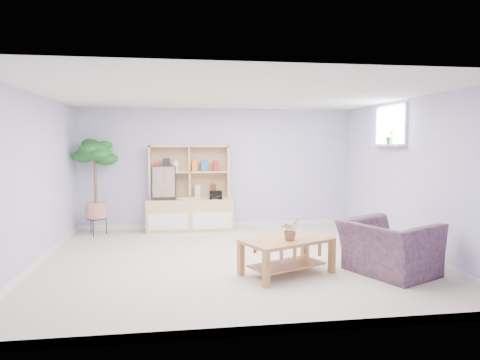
{
  "coord_description": "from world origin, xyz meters",
  "views": [
    {
      "loc": [
        -0.79,
        -6.11,
        1.72
      ],
      "look_at": [
        0.19,
        0.6,
        1.13
      ],
      "focal_mm": 32.0,
      "sensor_mm": 36.0,
      "label": 1
    }
  ],
  "objects": [
    {
      "name": "floor",
      "position": [
        0.0,
        0.0,
        0.0
      ],
      "size": [
        5.5,
        5.0,
        0.01
      ],
      "primitive_type": "cube",
      "color": "beige",
      "rests_on": "ground"
    },
    {
      "name": "ceiling",
      "position": [
        0.0,
        0.0,
        2.4
      ],
      "size": [
        5.5,
        5.0,
        0.01
      ],
      "primitive_type": "cube",
      "color": "white",
      "rests_on": "walls"
    },
    {
      "name": "walls",
      "position": [
        0.0,
        0.0,
        1.2
      ],
      "size": [
        5.51,
        5.01,
        2.4
      ],
      "color": "#B8AFDA",
      "rests_on": "floor"
    },
    {
      "name": "baseboard",
      "position": [
        0.0,
        0.0,
        0.05
      ],
      "size": [
        5.5,
        5.0,
        0.1
      ],
      "primitive_type": null,
      "color": "white",
      "rests_on": "floor"
    },
    {
      "name": "window",
      "position": [
        2.73,
        0.6,
        2.0
      ],
      "size": [
        0.1,
        0.98,
        0.68
      ],
      "primitive_type": null,
      "color": "silver",
      "rests_on": "walls"
    },
    {
      "name": "window_sill",
      "position": [
        2.67,
        0.6,
        1.68
      ],
      "size": [
        0.14,
        1.0,
        0.04
      ],
      "primitive_type": "cube",
      "color": "white",
      "rests_on": "walls"
    },
    {
      "name": "storage_unit",
      "position": [
        -0.57,
        2.24,
        0.83
      ],
      "size": [
        1.67,
        0.56,
        1.67
      ],
      "primitive_type": null,
      "color": "tan",
      "rests_on": "floor"
    },
    {
      "name": "poster",
      "position": [
        -1.06,
        2.16,
        0.95
      ],
      "size": [
        0.47,
        0.12,
        0.65
      ],
      "primitive_type": null,
      "rotation": [
        0.0,
        0.0,
        0.02
      ],
      "color": "#F1A70E",
      "rests_on": "storage_unit"
    },
    {
      "name": "toy_truck",
      "position": [
        -0.07,
        2.13,
        0.72
      ],
      "size": [
        0.36,
        0.26,
        0.18
      ],
      "primitive_type": null,
      "rotation": [
        0.0,
        0.0,
        -0.07
      ],
      "color": "black",
      "rests_on": "storage_unit"
    },
    {
      "name": "coffee_table",
      "position": [
        0.61,
        -0.78,
        0.23
      ],
      "size": [
        1.3,
        1.04,
        0.47
      ],
      "primitive_type": null,
      "rotation": [
        0.0,
        0.0,
        0.42
      ],
      "color": "#955E2F",
      "rests_on": "floor"
    },
    {
      "name": "table_plant",
      "position": [
        0.62,
        -0.85,
        0.61
      ],
      "size": [
        0.33,
        0.33,
        0.28
      ],
      "primitive_type": "imported",
      "rotation": [
        0.0,
        0.0,
        0.86
      ],
      "color": "#1B6E1F",
      "rests_on": "coffee_table"
    },
    {
      "name": "floor_tree",
      "position": [
        -2.3,
        2.05,
        0.9
      ],
      "size": [
        0.84,
        0.84,
        1.8
      ],
      "primitive_type": null,
      "rotation": [
        0.0,
        0.0,
        0.32
      ],
      "color": "#17501B",
      "rests_on": "floor"
    },
    {
      "name": "armchair",
      "position": [
        1.93,
        -0.95,
        0.4
      ],
      "size": [
        1.3,
        1.37,
        0.8
      ],
      "primitive_type": "imported",
      "rotation": [
        0.0,
        0.0,
        2.01
      ],
      "color": "#171C50",
      "rests_on": "floor"
    },
    {
      "name": "sill_plant",
      "position": [
        2.67,
        0.51,
        1.83
      ],
      "size": [
        0.15,
        0.13,
        0.26
      ],
      "primitive_type": "imported",
      "rotation": [
        0.0,
        0.0,
        0.11
      ],
      "color": "#17501B",
      "rests_on": "window_sill"
    }
  ]
}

